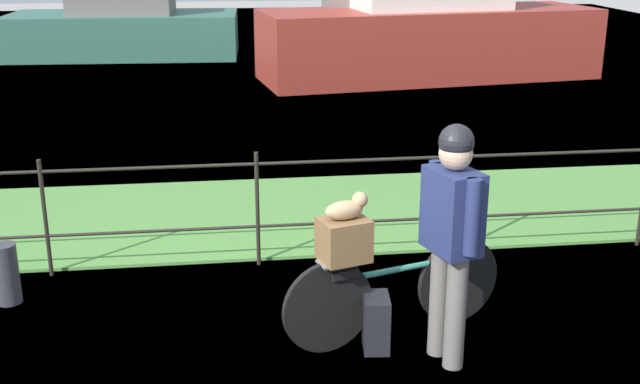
{
  "coord_description": "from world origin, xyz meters",
  "views": [
    {
      "loc": [
        -0.31,
        -4.6,
        2.85
      ],
      "look_at": [
        0.46,
        1.25,
        0.9
      ],
      "focal_mm": 44.55,
      "sensor_mm": 36.0,
      "label": 1
    }
  ],
  "objects_px": {
    "terrier_dog": "(347,208)",
    "mooring_bollard": "(6,274)",
    "backpack_on_paving": "(376,322)",
    "moored_boat_mid": "(124,22)",
    "moored_boat_near": "(375,32)",
    "moored_boat_far": "(429,29)",
    "cyclist_person": "(452,225)",
    "bicycle_main": "(393,291)",
    "wooden_crate": "(344,240)"
  },
  "relations": [
    {
      "from": "moored_boat_mid",
      "to": "moored_boat_far",
      "type": "bearing_deg",
      "value": -31.11
    },
    {
      "from": "mooring_bollard",
      "to": "moored_boat_far",
      "type": "xyz_separation_m",
      "value": [
        5.97,
        9.55,
        0.73
      ]
    },
    {
      "from": "mooring_bollard",
      "to": "moored_boat_far",
      "type": "bearing_deg",
      "value": 58.01
    },
    {
      "from": "wooden_crate",
      "to": "moored_boat_mid",
      "type": "height_order",
      "value": "moored_boat_mid"
    },
    {
      "from": "bicycle_main",
      "to": "mooring_bollard",
      "type": "xyz_separation_m",
      "value": [
        -2.94,
        0.94,
        -0.11
      ]
    },
    {
      "from": "cyclist_person",
      "to": "moored_boat_mid",
      "type": "xyz_separation_m",
      "value": [
        -3.63,
        14.72,
        -0.2
      ]
    },
    {
      "from": "terrier_dog",
      "to": "cyclist_person",
      "type": "height_order",
      "value": "cyclist_person"
    },
    {
      "from": "moored_boat_near",
      "to": "moored_boat_mid",
      "type": "distance_m",
      "value": 6.16
    },
    {
      "from": "terrier_dog",
      "to": "mooring_bollard",
      "type": "height_order",
      "value": "terrier_dog"
    },
    {
      "from": "backpack_on_paving",
      "to": "mooring_bollard",
      "type": "distance_m",
      "value": 2.99
    },
    {
      "from": "mooring_bollard",
      "to": "moored_boat_near",
      "type": "xyz_separation_m",
      "value": [
        5.07,
        10.56,
        0.57
      ]
    },
    {
      "from": "wooden_crate",
      "to": "terrier_dog",
      "type": "height_order",
      "value": "terrier_dog"
    },
    {
      "from": "terrier_dog",
      "to": "backpack_on_paving",
      "type": "xyz_separation_m",
      "value": [
        0.21,
        -0.05,
        -0.85
      ]
    },
    {
      "from": "terrier_dog",
      "to": "moored_boat_near",
      "type": "bearing_deg",
      "value": 77.88
    },
    {
      "from": "terrier_dog",
      "to": "bicycle_main",
      "type": "bearing_deg",
      "value": 16.87
    },
    {
      "from": "cyclist_person",
      "to": "moored_boat_far",
      "type": "distance_m",
      "value": 11.22
    },
    {
      "from": "wooden_crate",
      "to": "moored_boat_far",
      "type": "height_order",
      "value": "moored_boat_far"
    },
    {
      "from": "bicycle_main",
      "to": "wooden_crate",
      "type": "bearing_deg",
      "value": -163.13
    },
    {
      "from": "terrier_dog",
      "to": "cyclist_person",
      "type": "distance_m",
      "value": 0.71
    },
    {
      "from": "backpack_on_paving",
      "to": "moored_boat_near",
      "type": "bearing_deg",
      "value": 175.2
    },
    {
      "from": "cyclist_person",
      "to": "moored_boat_near",
      "type": "height_order",
      "value": "moored_boat_near"
    },
    {
      "from": "moored_boat_mid",
      "to": "moored_boat_near",
      "type": "bearing_deg",
      "value": -27.43
    },
    {
      "from": "wooden_crate",
      "to": "terrier_dog",
      "type": "bearing_deg",
      "value": 16.87
    },
    {
      "from": "cyclist_person",
      "to": "backpack_on_paving",
      "type": "distance_m",
      "value": 0.95
    },
    {
      "from": "backpack_on_paving",
      "to": "moored_boat_near",
      "type": "distance_m",
      "value": 11.9
    },
    {
      "from": "bicycle_main",
      "to": "moored_boat_near",
      "type": "distance_m",
      "value": 11.71
    },
    {
      "from": "mooring_bollard",
      "to": "moored_boat_near",
      "type": "relative_size",
      "value": 0.1
    },
    {
      "from": "backpack_on_paving",
      "to": "moored_boat_mid",
      "type": "xyz_separation_m",
      "value": [
        -3.19,
        14.5,
        0.6
      ]
    },
    {
      "from": "wooden_crate",
      "to": "moored_boat_near",
      "type": "height_order",
      "value": "moored_boat_near"
    },
    {
      "from": "wooden_crate",
      "to": "mooring_bollard",
      "type": "distance_m",
      "value": 2.82
    },
    {
      "from": "wooden_crate",
      "to": "moored_boat_near",
      "type": "relative_size",
      "value": 0.07
    },
    {
      "from": "backpack_on_paving",
      "to": "mooring_bollard",
      "type": "xyz_separation_m",
      "value": [
        -2.78,
        1.1,
        0.05
      ]
    },
    {
      "from": "cyclist_person",
      "to": "moored_boat_near",
      "type": "distance_m",
      "value": 12.02
    },
    {
      "from": "moored_boat_far",
      "to": "moored_boat_near",
      "type": "bearing_deg",
      "value": 131.87
    },
    {
      "from": "bicycle_main",
      "to": "moored_boat_near",
      "type": "xyz_separation_m",
      "value": [
        2.13,
        11.5,
        0.46
      ]
    },
    {
      "from": "wooden_crate",
      "to": "moored_boat_far",
      "type": "xyz_separation_m",
      "value": [
        3.42,
        10.61,
        0.15
      ]
    },
    {
      "from": "terrier_dog",
      "to": "mooring_bollard",
      "type": "xyz_separation_m",
      "value": [
        -2.57,
        1.05,
        -0.81
      ]
    },
    {
      "from": "wooden_crate",
      "to": "terrier_dog",
      "type": "xyz_separation_m",
      "value": [
        0.02,
        0.01,
        0.23
      ]
    },
    {
      "from": "moored_boat_mid",
      "to": "cyclist_person",
      "type": "bearing_deg",
      "value": -76.14
    },
    {
      "from": "terrier_dog",
      "to": "mooring_bollard",
      "type": "distance_m",
      "value": 2.89
    },
    {
      "from": "bicycle_main",
      "to": "wooden_crate",
      "type": "height_order",
      "value": "wooden_crate"
    },
    {
      "from": "bicycle_main",
      "to": "moored_boat_far",
      "type": "xyz_separation_m",
      "value": [
        3.03,
        10.5,
        0.62
      ]
    },
    {
      "from": "bicycle_main",
      "to": "terrier_dog",
      "type": "distance_m",
      "value": 0.79
    },
    {
      "from": "cyclist_person",
      "to": "moored_boat_near",
      "type": "xyz_separation_m",
      "value": [
        1.84,
        11.88,
        -0.18
      ]
    },
    {
      "from": "moored_boat_near",
      "to": "moored_boat_far",
      "type": "bearing_deg",
      "value": -48.13
    },
    {
      "from": "cyclist_person",
      "to": "moored_boat_far",
      "type": "bearing_deg",
      "value": 75.86
    },
    {
      "from": "wooden_crate",
      "to": "terrier_dog",
      "type": "relative_size",
      "value": 1.01
    },
    {
      "from": "moored_boat_far",
      "to": "terrier_dog",
      "type": "bearing_deg",
      "value": -107.74
    },
    {
      "from": "backpack_on_paving",
      "to": "moored_boat_far",
      "type": "height_order",
      "value": "moored_boat_far"
    },
    {
      "from": "moored_boat_far",
      "to": "wooden_crate",
      "type": "bearing_deg",
      "value": -107.85
    }
  ]
}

